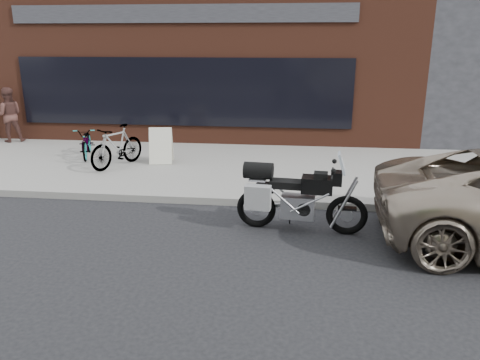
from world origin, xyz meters
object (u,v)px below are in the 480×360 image
object	(u,v)px
motorcycle	(292,197)
sandwich_sign	(161,145)
cafe_patron_left	(9,115)
bicycle_front	(87,142)
bicycle_rear	(117,146)

from	to	relation	value
motorcycle	sandwich_sign	size ratio (longest dim) A/B	2.48
cafe_patron_left	bicycle_front	bearing A→B (deg)	124.18
motorcycle	sandwich_sign	xyz separation A→B (m)	(-3.38, 3.74, -0.01)
bicycle_front	cafe_patron_left	distance (m)	3.58
bicycle_rear	motorcycle	bearing A→B (deg)	-11.63
bicycle_front	bicycle_rear	world-z (taller)	bicycle_rear
bicycle_front	cafe_patron_left	xyz separation A→B (m)	(-3.18, 1.60, 0.42)
bicycle_rear	bicycle_front	bearing A→B (deg)	168.31
motorcycle	sandwich_sign	world-z (taller)	motorcycle
sandwich_sign	bicycle_front	bearing A→B (deg)	162.24
motorcycle	bicycle_rear	size ratio (longest dim) A/B	1.32
motorcycle	bicycle_front	bearing A→B (deg)	149.01
bicycle_rear	sandwich_sign	distance (m)	1.10
cafe_patron_left	sandwich_sign	bearing A→B (deg)	130.70
cafe_patron_left	motorcycle	bearing A→B (deg)	117.68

